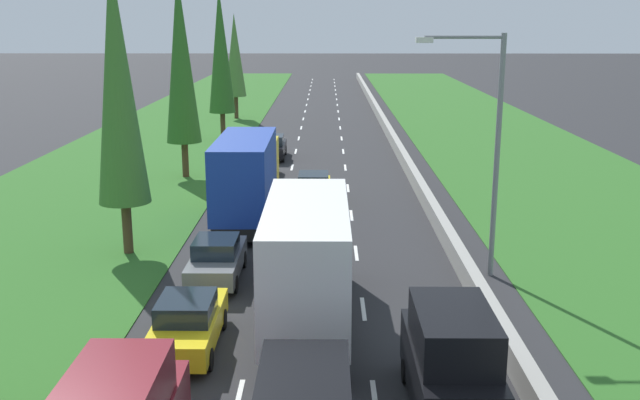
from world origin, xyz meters
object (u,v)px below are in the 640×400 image
at_px(white_sedan_centre_lane, 309,226).
at_px(poplar_tree_fifth, 235,56).
at_px(white_box_truck_centre_lane, 308,260).
at_px(yellow_sedan_left_lane, 188,323).
at_px(black_sedan_left_lane, 272,147).
at_px(poplar_tree_fourth, 221,51).
at_px(black_van_right_lane, 450,362).
at_px(white_sedan_left_lane, 262,166).
at_px(poplar_tree_third, 181,58).
at_px(grey_sedan_left_lane, 217,259).
at_px(street_light_mast, 488,139).
at_px(poplar_tree_second, 118,82).
at_px(blue_box_truck_left_lane, 247,177).
at_px(yellow_sedan_centre_lane, 314,188).

height_order(white_sedan_centre_lane, poplar_tree_fifth, poplar_tree_fifth).
distance_m(white_box_truck_centre_lane, poplar_tree_fifth, 50.36).
height_order(yellow_sedan_left_lane, black_sedan_left_lane, same).
bearing_deg(poplar_tree_fourth, yellow_sedan_left_lane, -83.65).
relative_size(white_box_truck_centre_lane, black_van_right_lane, 1.92).
distance_m(white_sedan_left_lane, poplar_tree_fourth, 16.78).
bearing_deg(poplar_tree_third, grey_sedan_left_lane, -75.81).
bearing_deg(yellow_sedan_left_lane, black_sedan_left_lane, 89.46).
height_order(white_sedan_centre_lane, street_light_mast, street_light_mast).
distance_m(white_sedan_left_lane, black_van_right_lane, 28.12).
distance_m(white_sedan_left_lane, poplar_tree_second, 16.51).
relative_size(white_sedan_centre_lane, black_van_right_lane, 0.92).
xyz_separation_m(white_sedan_left_lane, poplar_tree_fifth, (-4.88, 27.62, 5.26)).
relative_size(white_box_truck_centre_lane, poplar_tree_fourth, 0.78).
bearing_deg(blue_box_truck_left_lane, yellow_sedan_left_lane, -91.18).
xyz_separation_m(white_box_truck_centre_lane, yellow_sedan_centre_lane, (-0.09, 15.75, -1.37)).
relative_size(yellow_sedan_left_lane, white_sedan_centre_lane, 1.00).
distance_m(poplar_tree_second, poplar_tree_third, 15.06).
xyz_separation_m(blue_box_truck_left_lane, poplar_tree_fifth, (-5.03, 37.22, 3.88)).
height_order(white_box_truck_centre_lane, yellow_sedan_centre_lane, white_box_truck_centre_lane).
xyz_separation_m(black_sedan_left_lane, poplar_tree_fifth, (-5.03, 20.94, 5.26)).
distance_m(yellow_sedan_centre_lane, white_sedan_left_lane, 6.96).
xyz_separation_m(poplar_tree_fifth, street_light_mast, (14.70, -44.80, -0.84)).
bearing_deg(black_sedan_left_lane, yellow_sedan_left_lane, -90.54).
distance_m(grey_sedan_left_lane, poplar_tree_second, 8.13).
height_order(poplar_tree_third, poplar_tree_fourth, poplar_tree_third).
height_order(yellow_sedan_left_lane, white_box_truck_centre_lane, white_box_truck_centre_lane).
relative_size(black_sedan_left_lane, poplar_tree_third, 0.36).
bearing_deg(white_sedan_centre_lane, poplar_tree_fourth, 105.08).
distance_m(poplar_tree_second, poplar_tree_fifth, 42.30).
bearing_deg(poplar_tree_second, white_sedan_centre_lane, 9.97).
bearing_deg(white_sedan_centre_lane, white_sedan_left_lane, 103.43).
xyz_separation_m(white_sedan_centre_lane, poplar_tree_third, (-7.93, 13.74, 6.41)).
bearing_deg(yellow_sedan_centre_lane, grey_sedan_left_lane, -106.27).
bearing_deg(black_van_right_lane, street_light_mast, 74.02).
relative_size(blue_box_truck_left_lane, street_light_mast, 1.04).
relative_size(poplar_tree_second, poplar_tree_fifth, 1.20).
xyz_separation_m(black_van_right_lane, poplar_tree_fourth, (-11.37, 42.18, 5.66)).
distance_m(yellow_sedan_left_lane, white_sedan_left_lane, 23.65).
height_order(white_box_truck_centre_lane, poplar_tree_fourth, poplar_tree_fourth).
relative_size(black_sedan_left_lane, poplar_tree_fourth, 0.37).
distance_m(black_sedan_left_lane, poplar_tree_third, 10.22).
xyz_separation_m(poplar_tree_fourth, poplar_tree_fifth, (-0.45, 12.69, -0.99)).
bearing_deg(poplar_tree_fourth, black_van_right_lane, -74.91).
distance_m(white_sedan_centre_lane, blue_box_truck_left_lane, 5.01).
relative_size(poplar_tree_second, street_light_mast, 1.34).
height_order(white_sedan_left_lane, poplar_tree_fifth, poplar_tree_fifth).
distance_m(yellow_sedan_centre_lane, black_sedan_left_lane, 13.20).
xyz_separation_m(white_box_truck_centre_lane, grey_sedan_left_lane, (-3.48, 4.13, -1.37)).
xyz_separation_m(grey_sedan_left_lane, poplar_tree_fifth, (-4.74, 45.40, 5.26)).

